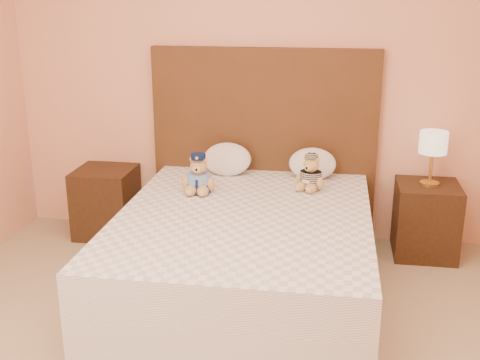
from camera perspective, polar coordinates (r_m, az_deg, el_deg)
name	(u,v)px	position (r m, az deg, el deg)	size (l,w,h in m)	color
room_walls	(220,14)	(2.86, -1.91, 15.48)	(4.04, 4.52, 2.72)	#F5AA85
bed	(244,253)	(3.94, 0.38, -6.94)	(1.60, 2.00, 0.55)	white
headboard	(264,145)	(4.73, 2.25, 3.37)	(1.75, 0.08, 1.50)	#532D19
nightstand_left	(106,202)	(4.98, -12.56, -2.04)	(0.45, 0.45, 0.55)	#372211
nightstand_right	(426,220)	(4.70, 17.20, -3.62)	(0.45, 0.45, 0.55)	#372211
lamp	(433,145)	(4.53, 17.85, 3.16)	(0.20, 0.20, 0.40)	gold
teddy_police	(199,174)	(4.20, -3.94, 0.61)	(0.24, 0.23, 0.28)	tan
teddy_prisoner	(311,173)	(4.28, 6.74, 0.69)	(0.22, 0.22, 0.25)	tan
pillow_left	(227,158)	(4.62, -1.23, 2.13)	(0.37, 0.24, 0.26)	white
pillow_right	(312,162)	(4.55, 6.88, 1.68)	(0.35, 0.23, 0.25)	white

